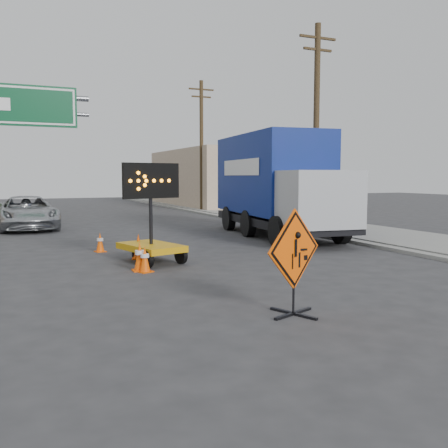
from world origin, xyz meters
TOP-DOWN VIEW (x-y plane):
  - ground at (0.00, 0.00)m, footprint 100.00×100.00m
  - curb_right at (7.20, 15.00)m, footprint 0.40×60.00m
  - sidewalk_right at (9.50, 15.00)m, footprint 4.00×60.00m
  - building_right_far at (13.00, 30.00)m, footprint 10.00×14.00m
  - highway_gantry at (-4.43, 17.96)m, footprint 6.18×0.38m
  - utility_pole_near at (8.00, 10.00)m, footprint 1.80×0.26m
  - utility_pole_far at (8.00, 24.00)m, footprint 1.80×0.26m
  - construction_sign at (0.09, -1.14)m, footprint 1.35×0.97m
  - arrow_board at (-0.79, 5.14)m, footprint 1.75×2.24m
  - pickup_truck at (-3.68, 16.35)m, footprint 2.71×5.62m
  - box_truck at (5.68, 9.36)m, footprint 3.58×9.07m
  - cone_a at (-1.40, 4.04)m, footprint 0.41×0.41m
  - cone_b at (-1.32, 3.82)m, footprint 0.44×0.44m
  - cone_c at (-0.97, 5.93)m, footprint 0.47×0.47m
  - cone_d at (-1.78, 7.79)m, footprint 0.39×0.39m

SIDE VIEW (x-z plane):
  - ground at x=0.00m, z-range 0.00..0.00m
  - curb_right at x=7.20m, z-range 0.00..0.12m
  - sidewalk_right at x=9.50m, z-range 0.00..0.15m
  - cone_d at x=-1.78m, z-range 0.00..0.64m
  - cone_b at x=-1.32m, z-range 0.00..0.68m
  - cone_c at x=-0.97m, z-range 0.00..0.76m
  - cone_a at x=-1.40m, z-range 0.00..0.77m
  - arrow_board at x=-0.79m, z-range -0.78..2.06m
  - pickup_truck at x=-3.68m, z-range 0.00..1.54m
  - construction_sign at x=0.09m, z-range 0.05..1.95m
  - box_truck at x=5.68m, z-range -0.20..3.99m
  - building_right_far at x=13.00m, z-range 0.00..4.60m
  - utility_pole_near at x=8.00m, z-range 0.18..9.18m
  - utility_pole_far at x=8.00m, z-range 0.18..9.18m
  - highway_gantry at x=-4.43m, z-range 1.62..8.52m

